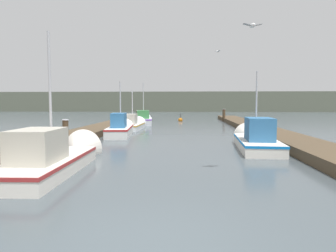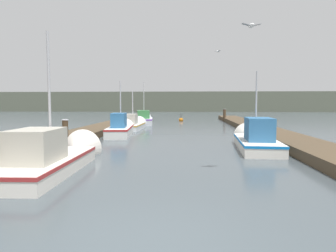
{
  "view_description": "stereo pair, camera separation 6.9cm",
  "coord_description": "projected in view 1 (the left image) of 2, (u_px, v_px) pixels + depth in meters",
  "views": [
    {
      "loc": [
        0.5,
        -4.36,
        2.18
      ],
      "look_at": [
        -0.56,
        13.41,
        0.76
      ],
      "focal_mm": 32.0,
      "sensor_mm": 36.0,
      "label": 1
    },
    {
      "loc": [
        0.56,
        -4.36,
        2.18
      ],
      "look_at": [
        -0.56,
        13.41,
        0.76
      ],
      "focal_mm": 32.0,
      "sensor_mm": 36.0,
      "label": 2
    }
  ],
  "objects": [
    {
      "name": "seagull_lead",
      "position": [
        218.0,
        51.0,
        21.24
      ],
      "size": [
        0.38,
        0.53,
        0.12
      ],
      "rotation": [
        0.0,
        0.0,
        5.24
      ],
      "color": "white"
    },
    {
      "name": "ground_plane",
      "position": [
        152.0,
        246.0,
        4.54
      ],
      "size": [
        200.0,
        200.0,
        0.0
      ],
      "color": "#424C51"
    },
    {
      "name": "dock_right",
      "position": [
        266.0,
        132.0,
        20.1
      ],
      "size": [
        2.23,
        40.0,
        0.41
      ],
      "color": "#4C3D2B",
      "rests_on": "ground_plane"
    },
    {
      "name": "dock_left",
      "position": [
        94.0,
        131.0,
        20.8
      ],
      "size": [
        2.23,
        40.0,
        0.41
      ],
      "color": "#4C3D2B",
      "rests_on": "ground_plane"
    },
    {
      "name": "distant_shore_ridge",
      "position": [
        184.0,
        102.0,
        75.77
      ],
      "size": [
        120.0,
        16.0,
        4.61
      ],
      "color": "#565B4C",
      "rests_on": "ground_plane"
    },
    {
      "name": "seagull_1",
      "position": [
        252.0,
        25.0,
        8.55
      ],
      "size": [
        0.56,
        0.3,
        0.12
      ],
      "rotation": [
        0.0,
        0.0,
        0.19
      ],
      "color": "white"
    },
    {
      "name": "channel_buoy",
      "position": [
        180.0,
        120.0,
        34.48
      ],
      "size": [
        0.5,
        0.5,
        1.0
      ],
      "color": "#BF6513",
      "rests_on": "ground_plane"
    },
    {
      "name": "fishing_boat_4",
      "position": [
        144.0,
        120.0,
        29.69
      ],
      "size": [
        2.05,
        4.71,
        4.55
      ],
      "rotation": [
        0.0,
        0.0,
        0.1
      ],
      "color": "silver",
      "rests_on": "ground_plane"
    },
    {
      "name": "mooring_piling_2",
      "position": [
        66.0,
        135.0,
        13.21
      ],
      "size": [
        0.29,
        0.29,
        1.43
      ],
      "color": "#473523",
      "rests_on": "ground_plane"
    },
    {
      "name": "fishing_boat_3",
      "position": [
        134.0,
        125.0,
        24.63
      ],
      "size": [
        1.59,
        5.18,
        3.59
      ],
      "rotation": [
        0.0,
        0.0,
        -0.02
      ],
      "color": "silver",
      "rests_on": "ground_plane"
    },
    {
      "name": "fishing_boat_1",
      "position": [
        255.0,
        139.0,
        14.34
      ],
      "size": [
        1.99,
        5.76,
        4.14
      ],
      "rotation": [
        0.0,
        0.0,
        -0.07
      ],
      "color": "silver",
      "rests_on": "ground_plane"
    },
    {
      "name": "mooring_piling_1",
      "position": [
        138.0,
        116.0,
        32.24
      ],
      "size": [
        0.36,
        0.36,
        1.33
      ],
      "color": "#473523",
      "rests_on": "ground_plane"
    },
    {
      "name": "mooring_piling_0",
      "position": [
        224.0,
        115.0,
        33.93
      ],
      "size": [
        0.36,
        0.36,
        1.44
      ],
      "color": "#473523",
      "rests_on": "ground_plane"
    },
    {
      "name": "fishing_boat_0",
      "position": [
        58.0,
        156.0,
        9.89
      ],
      "size": [
        1.84,
        5.97,
        4.9
      ],
      "rotation": [
        0.0,
        0.0,
        0.03
      ],
      "color": "silver",
      "rests_on": "ground_plane"
    },
    {
      "name": "fishing_boat_2",
      "position": [
        121.0,
        128.0,
        20.01
      ],
      "size": [
        1.88,
        5.61,
        3.91
      ],
      "rotation": [
        0.0,
        0.0,
        0.1
      ],
      "color": "silver",
      "rests_on": "ground_plane"
    }
  ]
}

